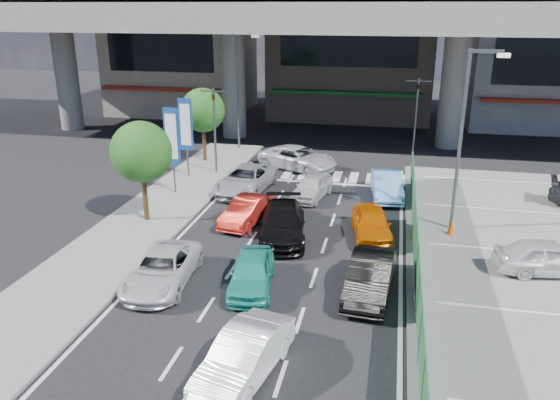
% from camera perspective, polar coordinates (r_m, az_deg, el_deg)
% --- Properties ---
extents(ground, '(120.00, 120.00, 0.00)m').
position_cam_1_polar(ground, '(21.00, -0.81, -7.72)').
color(ground, black).
rests_on(ground, ground).
extents(sidewalk_left, '(4.00, 30.00, 0.12)m').
position_cam_1_polar(sidewalk_left, '(26.62, -13.71, -2.05)').
color(sidewalk_left, slate).
rests_on(sidewalk_left, ground).
extents(fence_run, '(0.16, 22.00, 1.80)m').
position_cam_1_polar(fence_run, '(21.11, 14.05, -5.48)').
color(fence_run, '#205F2E').
rests_on(fence_run, ground).
extents(expressway, '(64.00, 14.00, 10.75)m').
position_cam_1_polar(expressway, '(40.40, 6.43, 18.29)').
color(expressway, slate).
rests_on(expressway, ground).
extents(building_west, '(12.00, 10.90, 13.00)m').
position_cam_1_polar(building_west, '(54.14, -10.26, 16.02)').
color(building_west, '#A29682').
rests_on(building_west, ground).
extents(building_center, '(14.00, 10.90, 15.00)m').
position_cam_1_polar(building_center, '(51.36, 7.71, 17.09)').
color(building_center, gray).
rests_on(building_center, ground).
extents(building_east, '(12.00, 10.90, 12.00)m').
position_cam_1_polar(building_east, '(51.64, 26.04, 13.69)').
color(building_east, gray).
rests_on(building_east, ground).
extents(traffic_light_left, '(1.60, 1.24, 5.20)m').
position_cam_1_polar(traffic_light_left, '(32.42, -6.92, 9.36)').
color(traffic_light_left, '#595B60').
rests_on(traffic_light_left, ground).
extents(traffic_light_right, '(1.60, 1.24, 5.20)m').
position_cam_1_polar(traffic_light_right, '(37.63, 14.15, 10.34)').
color(traffic_light_right, '#595B60').
rests_on(traffic_light_right, ground).
extents(street_lamp_right, '(1.65, 0.22, 8.00)m').
position_cam_1_polar(street_lamp_right, '(24.84, 18.88, 7.27)').
color(street_lamp_right, '#595B60').
rests_on(street_lamp_right, ground).
extents(street_lamp_left, '(1.65, 0.22, 8.00)m').
position_cam_1_polar(street_lamp_left, '(37.98, -4.21, 12.23)').
color(street_lamp_left, '#595B60').
rests_on(street_lamp_left, ground).
extents(signboard_near, '(0.80, 0.14, 4.70)m').
position_cam_1_polar(signboard_near, '(29.28, -11.22, 6.28)').
color(signboard_near, '#595B60').
rests_on(signboard_near, ground).
extents(signboard_far, '(0.80, 0.14, 4.70)m').
position_cam_1_polar(signboard_far, '(32.14, -9.82, 7.54)').
color(signboard_far, '#595B60').
rests_on(signboard_far, ground).
extents(tree_near, '(2.80, 2.80, 4.80)m').
position_cam_1_polar(tree_near, '(25.61, -14.30, 4.88)').
color(tree_near, '#382314').
rests_on(tree_near, ground).
extents(tree_far, '(2.80, 2.80, 4.80)m').
position_cam_1_polar(tree_far, '(35.36, -8.06, 9.26)').
color(tree_far, '#382314').
rests_on(tree_far, ground).
extents(hatch_white_back_mid, '(2.20, 4.22, 1.32)m').
position_cam_1_polar(hatch_white_back_mid, '(15.46, -3.78, -15.96)').
color(hatch_white_back_mid, white).
rests_on(hatch_white_back_mid, ground).
extents(sedan_white_mid_left, '(2.39, 4.59, 1.23)m').
position_cam_1_polar(sedan_white_mid_left, '(20.44, -12.24, -7.07)').
color(sedan_white_mid_left, silver).
rests_on(sedan_white_mid_left, ground).
extents(taxi_teal_mid, '(2.04, 3.90, 1.27)m').
position_cam_1_polar(taxi_teal_mid, '(19.74, -2.98, -7.57)').
color(taxi_teal_mid, teal).
rests_on(taxi_teal_mid, ground).
extents(hatch_black_mid_right, '(1.77, 4.29, 1.38)m').
position_cam_1_polar(hatch_black_mid_right, '(19.56, 9.41, -7.91)').
color(hatch_black_mid_right, black).
rests_on(hatch_black_mid_right, ground).
extents(taxi_orange_left, '(1.94, 3.89, 1.22)m').
position_cam_1_polar(taxi_orange_left, '(25.51, -3.50, -1.14)').
color(taxi_orange_left, red).
rests_on(taxi_orange_left, ground).
extents(sedan_black_mid, '(2.77, 5.03, 1.38)m').
position_cam_1_polar(sedan_black_mid, '(23.82, 0.28, -2.44)').
color(sedan_black_mid, black).
rests_on(sedan_black_mid, ground).
extents(taxi_orange_right, '(2.22, 4.10, 1.33)m').
position_cam_1_polar(taxi_orange_right, '(24.20, 9.56, -2.44)').
color(taxi_orange_right, '#C55700').
rests_on(taxi_orange_right, ground).
extents(wagon_silver_front_left, '(2.77, 5.17, 1.38)m').
position_cam_1_polar(wagon_silver_front_left, '(29.85, -3.59, 2.15)').
color(wagon_silver_front_left, '#A6A7AE').
rests_on(wagon_silver_front_left, ground).
extents(sedan_white_front_mid, '(2.11, 3.80, 1.22)m').
position_cam_1_polar(sedan_white_front_mid, '(28.87, 3.35, 1.37)').
color(sedan_white_front_mid, silver).
rests_on(sedan_white_front_mid, ground).
extents(kei_truck_front_right, '(1.93, 4.33, 1.38)m').
position_cam_1_polar(kei_truck_front_right, '(29.42, 11.09, 1.55)').
color(kei_truck_front_right, '#5F92D6').
rests_on(kei_truck_front_right, ground).
extents(crossing_wagon_silver, '(5.55, 4.19, 1.40)m').
position_cam_1_polar(crossing_wagon_silver, '(34.04, 1.89, 4.41)').
color(crossing_wagon_silver, silver).
rests_on(crossing_wagon_silver, ground).
extents(parked_sedan_white, '(4.06, 2.09, 1.32)m').
position_cam_1_polar(parked_sedan_white, '(22.98, 26.24, -5.39)').
color(parked_sedan_white, silver).
rests_on(parked_sedan_white, parking_lot).
extents(traffic_cone, '(0.46, 0.46, 0.73)m').
position_cam_1_polar(traffic_cone, '(25.35, 17.49, -2.65)').
color(traffic_cone, '#EA550D').
rests_on(traffic_cone, parking_lot).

